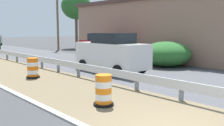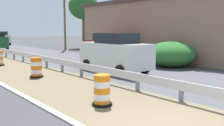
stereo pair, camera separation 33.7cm
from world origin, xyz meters
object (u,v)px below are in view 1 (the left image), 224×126
(utility_pole_near, at_px, (171,0))
(traffic_barrel_close, at_px, (33,69))
(traffic_barrel_nearest, at_px, (103,92))
(car_trailing_far_lane, at_px, (111,53))
(utility_pole_mid, at_px, (57,10))
(car_trailing_near_lane, at_px, (104,47))

(utility_pole_near, bearing_deg, traffic_barrel_close, 174.12)
(traffic_barrel_nearest, bearing_deg, utility_pole_near, 24.89)
(car_trailing_far_lane, height_order, utility_pole_mid, utility_pole_mid)
(car_trailing_far_lane, bearing_deg, utility_pole_mid, -19.18)
(car_trailing_near_lane, distance_m, utility_pole_near, 6.12)
(car_trailing_near_lane, bearing_deg, car_trailing_far_lane, -36.95)
(traffic_barrel_close, height_order, car_trailing_near_lane, car_trailing_near_lane)
(traffic_barrel_close, bearing_deg, utility_pole_mid, 55.79)
(car_trailing_near_lane, xyz_separation_m, utility_pole_mid, (2.38, 11.25, 3.60))
(car_trailing_far_lane, relative_size, utility_pole_near, 0.54)
(car_trailing_far_lane, height_order, utility_pole_near, utility_pole_near)
(traffic_barrel_close, xyz_separation_m, utility_pole_near, (10.08, -1.04, 4.03))
(car_trailing_near_lane, relative_size, utility_pole_near, 0.54)
(traffic_barrel_close, distance_m, utility_pole_mid, 18.16)
(car_trailing_near_lane, bearing_deg, traffic_barrel_close, -66.39)
(traffic_barrel_close, height_order, car_trailing_far_lane, car_trailing_far_lane)
(utility_pole_near, distance_m, utility_pole_mid, 15.65)
(utility_pole_mid, bearing_deg, car_trailing_far_lane, -110.15)
(traffic_barrel_nearest, height_order, traffic_barrel_close, traffic_barrel_close)
(traffic_barrel_nearest, bearing_deg, car_trailing_far_lane, 45.75)
(car_trailing_far_lane, relative_size, utility_pole_mid, 0.52)
(car_trailing_near_lane, distance_m, utility_pole_mid, 12.05)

